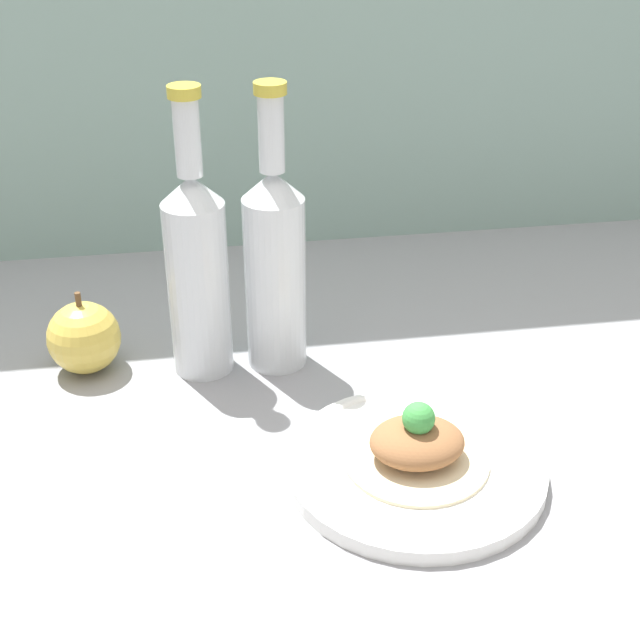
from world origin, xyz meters
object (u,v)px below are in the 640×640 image
at_px(plate, 416,465).
at_px(cider_bottle_left, 197,268).
at_px(cider_bottle_right, 275,262).
at_px(apple, 84,338).
at_px(plated_food, 417,444).

relative_size(plate, cider_bottle_left, 0.77).
bearing_deg(cider_bottle_right, cider_bottle_left, 180.00).
relative_size(cider_bottle_left, apple, 3.30).
distance_m(plated_food, cider_bottle_right, 0.27).
bearing_deg(plate, cider_bottle_right, 115.20).
relative_size(plated_food, apple, 1.42).
xyz_separation_m(plated_food, apple, (-0.32, 0.24, 0.01)).
bearing_deg(cider_bottle_left, plated_food, -49.82).
distance_m(plate, cider_bottle_right, 0.27).
bearing_deg(plated_food, cider_bottle_left, 130.18).
distance_m(plated_food, cider_bottle_left, 0.31).
bearing_deg(cider_bottle_right, plated_food, -64.80).
height_order(cider_bottle_right, apple, cider_bottle_right).
bearing_deg(plated_food, plate, 180.00).
distance_m(cider_bottle_right, apple, 0.23).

